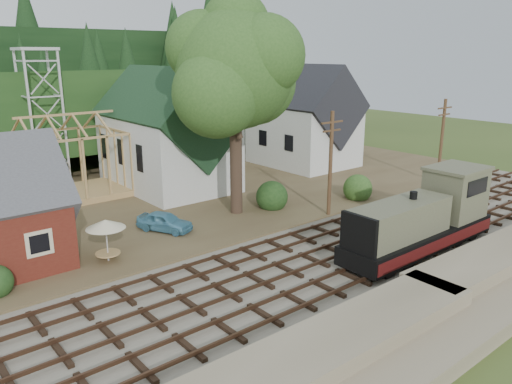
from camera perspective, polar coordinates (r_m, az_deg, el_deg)
ground at (r=29.80m, az=6.55°, el=-8.18°), size 140.00×140.00×0.00m
embankment at (r=25.35m, az=20.92°, el=-13.70°), size 64.00×5.00×1.60m
railroad_bed at (r=29.77m, az=6.56°, el=-8.04°), size 64.00×11.00×0.16m
village_flat at (r=43.37m, az=-10.80°, el=-0.47°), size 64.00×26.00×0.30m
hillside at (r=64.98m, az=-21.21°, el=3.96°), size 70.00×28.96×12.74m
ridge at (r=80.13m, az=-24.97°, el=5.59°), size 80.00×20.00×12.00m
church at (r=44.69m, az=-9.93°, el=6.66°), size 8.40×15.17×13.00m
farmhouse at (r=53.91m, az=5.47°, el=7.99°), size 8.40×10.80×10.60m
timber_frame at (r=43.87m, az=-20.44°, el=3.19°), size 8.20×6.20×6.99m
lattice_tower at (r=48.75m, az=-23.66°, el=12.08°), size 3.20×3.20×12.12m
big_tree at (r=36.29m, az=-2.27°, el=12.84°), size 10.90×8.40×14.70m
telegraph_pole_near at (r=36.78m, az=8.51°, el=3.33°), size 2.20×0.28×8.00m
telegraph_pole_far at (r=48.83m, az=20.45°, el=5.55°), size 2.20×0.28×8.00m
locomotive at (r=32.31m, az=18.72°, el=-2.98°), size 11.99×3.00×4.80m
car_blue at (r=34.37m, az=-10.40°, el=-3.33°), size 3.18×4.17×1.32m
car_red at (r=54.23m, az=4.99°, el=3.87°), size 4.94×2.52×1.34m
patio_set at (r=29.82m, az=-16.82°, el=-3.73°), size 2.25×2.25×2.51m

